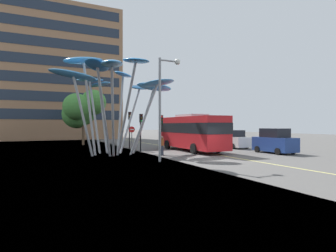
% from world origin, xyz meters
% --- Properties ---
extents(ground, '(120.00, 240.00, 0.10)m').
position_xyz_m(ground, '(-0.71, 0.00, -0.05)').
color(ground, '#54514F').
extents(red_bus, '(2.92, 9.96, 3.64)m').
position_xyz_m(red_bus, '(1.60, 6.53, 1.99)').
color(red_bus, red).
rests_on(red_bus, ground).
extents(leaf_sculpture, '(11.31, 11.37, 8.49)m').
position_xyz_m(leaf_sculpture, '(-6.21, 6.13, 6.44)').
color(leaf_sculpture, '#9EA0A5').
rests_on(leaf_sculpture, ground).
extents(traffic_light_kerb_near, '(0.28, 0.42, 3.40)m').
position_xyz_m(traffic_light_kerb_near, '(-3.34, 2.95, 2.47)').
color(traffic_light_kerb_near, black).
rests_on(traffic_light_kerb_near, ground).
extents(traffic_light_kerb_far, '(0.28, 0.42, 3.63)m').
position_xyz_m(traffic_light_kerb_far, '(-3.57, 7.05, 2.63)').
color(traffic_light_kerb_far, black).
rests_on(traffic_light_kerb_far, ground).
extents(traffic_light_island_mid, '(0.28, 0.42, 3.98)m').
position_xyz_m(traffic_light_island_mid, '(-3.49, 10.82, 2.87)').
color(traffic_light_island_mid, black).
rests_on(traffic_light_island_mid, ground).
extents(car_parked_near, '(2.03, 4.01, 2.28)m').
position_xyz_m(car_parked_near, '(7.41, 1.33, 1.06)').
color(car_parked_near, navy).
rests_on(car_parked_near, ground).
extents(car_parked_mid, '(2.08, 4.56, 2.02)m').
position_xyz_m(car_parked_mid, '(7.62, 7.83, 0.95)').
color(car_parked_mid, silver).
rests_on(car_parked_mid, ground).
extents(street_lamp, '(1.71, 0.44, 7.43)m').
position_xyz_m(street_lamp, '(-4.16, 0.36, 4.76)').
color(street_lamp, gray).
rests_on(street_lamp, ground).
extents(tree_pavement_near, '(5.47, 5.28, 7.18)m').
position_xyz_m(tree_pavement_near, '(-7.11, 20.01, 4.53)').
color(tree_pavement_near, brown).
rests_on(tree_pavement_near, ground).
extents(pedestrian, '(0.34, 0.34, 1.65)m').
position_xyz_m(pedestrian, '(-2.72, 4.12, 0.83)').
color(pedestrian, '#2D3342').
rests_on(pedestrian, ground).
extents(no_entry_sign, '(0.60, 0.12, 2.45)m').
position_xyz_m(no_entry_sign, '(-3.84, 8.98, 1.64)').
color(no_entry_sign, gray).
rests_on(no_entry_sign, ground).
extents(backdrop_building, '(23.59, 11.41, 24.10)m').
position_xyz_m(backdrop_building, '(-9.63, 38.72, 12.05)').
color(backdrop_building, '#936B4C').
rests_on(backdrop_building, ground).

